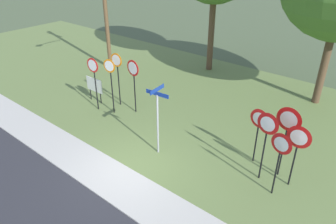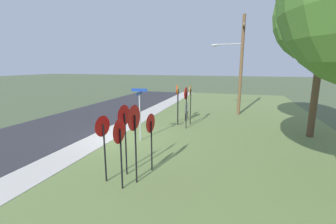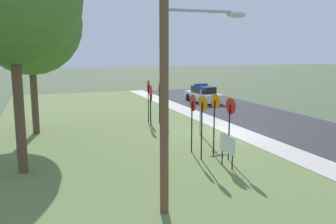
# 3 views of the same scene
# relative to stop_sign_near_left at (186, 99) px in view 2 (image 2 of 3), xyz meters

# --- Properties ---
(ground_plane) EXTENTS (160.00, 160.00, 0.00)m
(ground_plane) POSITION_rel_stop_sign_near_left_xyz_m (2.86, -3.18, -1.92)
(ground_plane) COLOR #4C5B3D
(road_asphalt) EXTENTS (44.00, 6.40, 0.01)m
(road_asphalt) POSITION_rel_stop_sign_near_left_xyz_m (2.86, -7.98, -1.91)
(road_asphalt) COLOR #2D2D33
(road_asphalt) RESTS_ON ground_plane
(sidewalk_strip) EXTENTS (44.00, 1.60, 0.06)m
(sidewalk_strip) POSITION_rel_stop_sign_near_left_xyz_m (2.86, -3.98, -1.89)
(sidewalk_strip) COLOR #BCB7AD
(sidewalk_strip) RESTS_ON ground_plane
(grass_median) EXTENTS (44.00, 12.00, 0.04)m
(grass_median) POSITION_rel_stop_sign_near_left_xyz_m (2.86, 2.82, -1.90)
(grass_median) COLOR olive
(grass_median) RESTS_ON ground_plane
(stop_sign_near_left) EXTENTS (0.73, 0.11, 2.58)m
(stop_sign_near_left) POSITION_rel_stop_sign_near_left_xyz_m (0.00, 0.00, 0.00)
(stop_sign_near_left) COLOR black
(stop_sign_near_left) RESTS_ON grass_median
(stop_sign_near_right) EXTENTS (0.67, 0.11, 2.58)m
(stop_sign_near_right) POSITION_rel_stop_sign_near_left_xyz_m (-1.59, -0.97, -0.02)
(stop_sign_near_right) COLOR black
(stop_sign_near_right) RESTS_ON grass_median
(stop_sign_far_left) EXTENTS (0.65, 0.11, 2.65)m
(stop_sign_far_left) POSITION_rel_stop_sign_near_left_xyz_m (-1.11, 0.05, 0.02)
(stop_sign_far_left) COLOR black
(stop_sign_far_left) RESTS_ON grass_median
(stop_sign_far_center) EXTENTS (0.61, 0.14, 2.65)m
(stop_sign_far_center) POSITION_rel_stop_sign_near_left_xyz_m (-0.74, -0.71, 0.00)
(stop_sign_far_center) COLOR black
(stop_sign_far_center) RESTS_ON grass_median
(yield_sign_near_left) EXTENTS (0.78, 0.10, 2.29)m
(yield_sign_near_left) POSITION_rel_stop_sign_near_left_xyz_m (7.56, -0.41, -0.18)
(yield_sign_near_left) COLOR black
(yield_sign_near_left) RESTS_ON grass_median
(yield_sign_near_right) EXTENTS (0.69, 0.15, 2.29)m
(yield_sign_near_right) POSITION_rel_stop_sign_near_left_xyz_m (7.30, -1.15, -0.19)
(yield_sign_near_right) COLOR black
(yield_sign_near_right) RESTS_ON grass_median
(yield_sign_far_left) EXTENTS (0.74, 0.12, 2.55)m
(yield_sign_far_left) POSITION_rel_stop_sign_near_left_xyz_m (6.65, -0.72, 0.03)
(yield_sign_far_left) COLOR black
(yield_sign_far_left) RESTS_ON grass_median
(yield_sign_far_right) EXTENTS (0.84, 0.11, 2.65)m
(yield_sign_far_right) POSITION_rel_stop_sign_near_left_xyz_m (7.08, -0.13, 0.12)
(yield_sign_far_right) COLOR black
(yield_sign_far_right) RESTS_ON grass_median
(yield_sign_center) EXTENTS (0.71, 0.12, 2.18)m
(yield_sign_center) POSITION_rel_stop_sign_near_left_xyz_m (6.06, 0.03, -0.27)
(yield_sign_center) COLOR black
(yield_sign_center) RESTS_ON grass_median
(street_name_post) EXTENTS (0.96, 0.81, 2.74)m
(street_name_post) POSITION_rel_stop_sign_near_left_xyz_m (2.97, -1.76, -0.24)
(street_name_post) COLOR #9EA0A8
(street_name_post) RESTS_ON grass_median
(utility_pole) EXTENTS (2.10, 2.50, 7.63)m
(utility_pole) POSITION_rel_stop_sign_near_left_xyz_m (-5.32, 2.97, 2.28)
(utility_pole) COLOR brown
(utility_pole) RESTS_ON grass_median
(notice_board) EXTENTS (1.10, 0.06, 1.25)m
(notice_board) POSITION_rel_stop_sign_near_left_xyz_m (-2.33, -0.46, -1.05)
(notice_board) COLOR black
(notice_board) RESTS_ON grass_median
(oak_tree_left) EXTENTS (4.90, 4.90, 8.85)m
(oak_tree_left) POSITION_rel_stop_sign_near_left_xyz_m (-0.39, 6.98, 4.50)
(oak_tree_left) COLOR brown
(oak_tree_left) RESTS_ON grass_median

